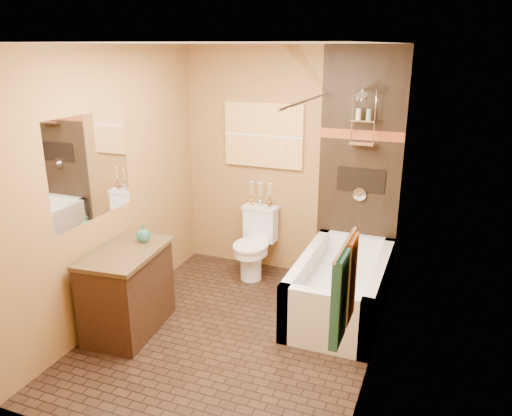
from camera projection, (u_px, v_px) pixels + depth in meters
The scene contains 23 objects.
floor at pixel (234, 334), 4.51m from camera, with size 3.00×3.00×0.00m, color black.
wall_left at pixel (112, 188), 4.53m from camera, with size 0.02×3.00×2.50m, color #926238.
wall_right at pixel (380, 220), 3.70m from camera, with size 0.02×3.00×2.50m, color #926238.
wall_back at pixel (288, 164), 5.44m from camera, with size 2.40×0.02×2.50m, color #926238.
wall_front at pixel (123, 277), 2.79m from camera, with size 2.40×0.02×2.50m, color #926238.
ceiling at pixel (230, 43), 3.73m from camera, with size 3.00×3.00×0.00m, color silver.
alcove_tile_back at pixel (359, 170), 5.16m from camera, with size 0.85×0.01×2.50m, color black.
alcove_tile_right at pixel (391, 193), 4.37m from camera, with size 0.01×1.50×2.50m, color black.
mosaic_band_back at pixel (361, 135), 5.04m from camera, with size 0.85×0.01×0.10m, color maroon.
mosaic_band_right at pixel (393, 152), 4.25m from camera, with size 0.01×1.50×0.10m, color maroon.
alcove_niche at pixel (361, 180), 5.18m from camera, with size 0.50×0.01×0.25m, color black.
shower_fixtures at pixel (362, 132), 4.93m from camera, with size 0.24×0.33×1.16m.
curtain_rod at pixel (307, 100), 4.40m from camera, with size 0.03×0.03×1.55m, color silver.
towel_bar at pixel (345, 244), 2.73m from camera, with size 0.02×0.02×0.55m, color silver.
towel_teal at pixel (339, 299), 2.69m from camera, with size 0.05×0.22×0.52m, color #1B515A.
towel_rust at pixel (349, 279), 2.92m from camera, with size 0.05×0.22×0.52m, color brown.
sunset_painting at pixel (263, 135), 5.43m from camera, with size 0.90×0.04×0.70m, color #C7842E.
vanity_mirror at pixel (91, 167), 4.22m from camera, with size 0.01×1.00×0.90m, color white.
bathtub at pixel (341, 291), 4.82m from camera, with size 0.80×1.50×0.55m.
toilet at pixel (255, 243), 5.56m from camera, with size 0.40×0.58×0.77m.
vanity at pixel (128, 290), 4.47m from camera, with size 0.62×0.93×0.78m.
teal_bottle at pixel (143, 233), 4.51m from camera, with size 0.13×0.13×0.20m, color #257061, non-canonical shape.
bud_vases at pixel (261, 193), 5.55m from camera, with size 0.27×0.06×0.27m.
Camera 1 is at (1.62, -3.58, 2.49)m, focal length 35.00 mm.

